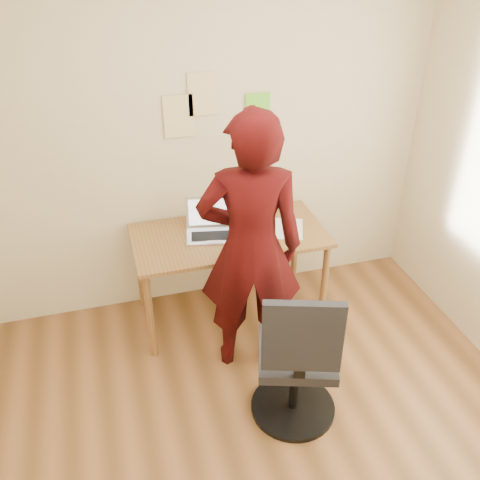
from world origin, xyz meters
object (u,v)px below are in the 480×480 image
object	(u,v)px
person	(251,249)
phone	(268,243)
desk	(229,244)
office_chair	(297,366)
laptop	(209,227)

from	to	relation	value
person	phone	bearing A→B (deg)	-113.11
phone	desk	bearing A→B (deg)	119.26
desk	office_chair	size ratio (longest dim) A/B	1.35
phone	person	size ratio (longest dim) A/B	0.07
desk	phone	size ratio (longest dim) A/B	11.29
phone	office_chair	size ratio (longest dim) A/B	0.12
phone	person	world-z (taller)	person
phone	office_chair	bearing A→B (deg)	-114.39
laptop	person	distance (m)	0.58
desk	laptop	world-z (taller)	laptop
person	laptop	bearing A→B (deg)	-62.46
desk	person	bearing A→B (deg)	-89.28
desk	laptop	bearing A→B (deg)	161.65
office_chair	person	bearing A→B (deg)	118.64
phone	office_chair	world-z (taller)	office_chair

